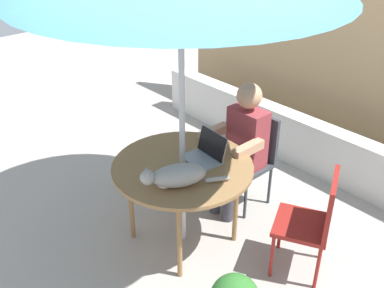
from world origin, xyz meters
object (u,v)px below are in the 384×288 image
at_px(chair_occupied, 252,153).
at_px(patio_table, 183,171).
at_px(person_seated, 242,142).
at_px(cat, 175,176).
at_px(chair_empty, 315,218).
at_px(laptop, 207,152).

bearing_deg(chair_occupied, patio_table, -90.00).
height_order(person_seated, cat, person_seated).
relative_size(chair_empty, cat, 1.53).
distance_m(patio_table, person_seated, 0.69).
bearing_deg(chair_empty, chair_occupied, 158.24).
distance_m(patio_table, chair_occupied, 0.87).
height_order(chair_occupied, cat, cat).
relative_size(chair_occupied, laptop, 2.75).
bearing_deg(cat, patio_table, 128.57).
bearing_deg(chair_empty, cat, -137.02).
bearing_deg(laptop, person_seated, 96.80).
height_order(chair_occupied, laptop, laptop).
xyz_separation_m(patio_table, laptop, (0.06, 0.21, 0.12)).
relative_size(chair_occupied, chair_empty, 1.00).
distance_m(chair_occupied, chair_empty, 1.00).
relative_size(chair_empty, person_seated, 0.72).
xyz_separation_m(chair_empty, cat, (-0.75, -0.70, 0.31)).
distance_m(laptop, cat, 0.45).
bearing_deg(patio_table, cat, -51.43).
distance_m(patio_table, chair_empty, 1.06).
relative_size(chair_empty, laptop, 2.75).
bearing_deg(patio_table, laptop, 74.62).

